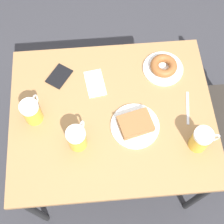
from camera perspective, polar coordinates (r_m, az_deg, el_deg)
ground_plane at (r=2.21m, az=-0.00°, el=-8.47°), size 8.00×8.00×0.00m
table at (r=1.56m, az=-0.00°, el=-1.33°), size 0.81×0.98×0.75m
plate_with_cake at (r=1.46m, az=4.26°, el=-2.32°), size 0.23×0.23×0.05m
plate_with_donut at (r=1.62m, az=9.39°, el=8.16°), size 0.21×0.21×0.05m
beer_mug_left at (r=1.39m, az=-6.41°, el=-4.72°), size 0.13×0.09×0.13m
beer_mug_center at (r=1.44m, az=16.01°, el=-4.86°), size 0.09×0.13×0.13m
beer_mug_right at (r=1.48m, az=-14.45°, el=0.11°), size 0.13×0.09×0.13m
napkin_folded at (r=1.58m, az=-3.12°, el=5.27°), size 0.16×0.11×0.00m
fork at (r=1.55m, az=13.70°, el=0.60°), size 0.18×0.04×0.00m
passport_near_edge at (r=1.62m, az=-9.63°, el=6.47°), size 0.15×0.14×0.01m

